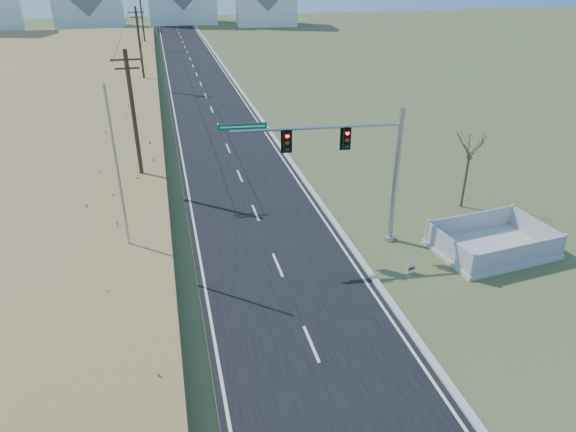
{
  "coord_description": "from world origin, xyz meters",
  "views": [
    {
      "loc": [
        -4.67,
        -17.14,
        13.71
      ],
      "look_at": [
        0.21,
        2.7,
        3.4
      ],
      "focal_mm": 32.0,
      "sensor_mm": 36.0,
      "label": 1
    }
  ],
  "objects_px": {
    "traffic_signal_mast": "(361,164)",
    "fence_enclosure": "(492,246)",
    "open_sign": "(411,268)",
    "flagpole": "(122,201)",
    "bare_tree": "(471,145)"
  },
  "relations": [
    {
      "from": "traffic_signal_mast",
      "to": "bare_tree",
      "type": "height_order",
      "value": "traffic_signal_mast"
    },
    {
      "from": "open_sign",
      "to": "flagpole",
      "type": "bearing_deg",
      "value": 150.92
    },
    {
      "from": "fence_enclosure",
      "to": "open_sign",
      "type": "xyz_separation_m",
      "value": [
        -5.04,
        -0.99,
        0.03
      ]
    },
    {
      "from": "fence_enclosure",
      "to": "open_sign",
      "type": "bearing_deg",
      "value": -175.39
    },
    {
      "from": "fence_enclosure",
      "to": "bare_tree",
      "type": "bearing_deg",
      "value": 69.11
    },
    {
      "from": "fence_enclosure",
      "to": "flagpole",
      "type": "bearing_deg",
      "value": 164.38
    },
    {
      "from": "traffic_signal_mast",
      "to": "flagpole",
      "type": "xyz_separation_m",
      "value": [
        -11.63,
        0.36,
        -0.88
      ]
    },
    {
      "from": "traffic_signal_mast",
      "to": "flagpole",
      "type": "relative_size",
      "value": 1.02
    },
    {
      "from": "traffic_signal_mast",
      "to": "open_sign",
      "type": "height_order",
      "value": "traffic_signal_mast"
    },
    {
      "from": "bare_tree",
      "to": "fence_enclosure",
      "type": "bearing_deg",
      "value": -104.4
    },
    {
      "from": "open_sign",
      "to": "bare_tree",
      "type": "height_order",
      "value": "bare_tree"
    },
    {
      "from": "fence_enclosure",
      "to": "open_sign",
      "type": "relative_size",
      "value": 11.08
    },
    {
      "from": "traffic_signal_mast",
      "to": "fence_enclosure",
      "type": "xyz_separation_m",
      "value": [
        6.53,
        -2.55,
        -4.21
      ]
    },
    {
      "from": "traffic_signal_mast",
      "to": "open_sign",
      "type": "relative_size",
      "value": 16.25
    },
    {
      "from": "traffic_signal_mast",
      "to": "flagpole",
      "type": "distance_m",
      "value": 11.67
    }
  ]
}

